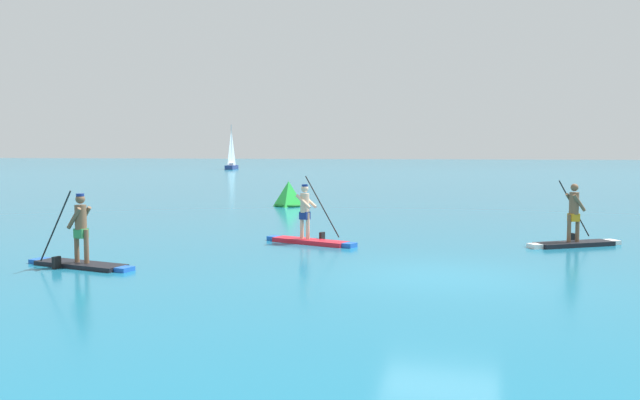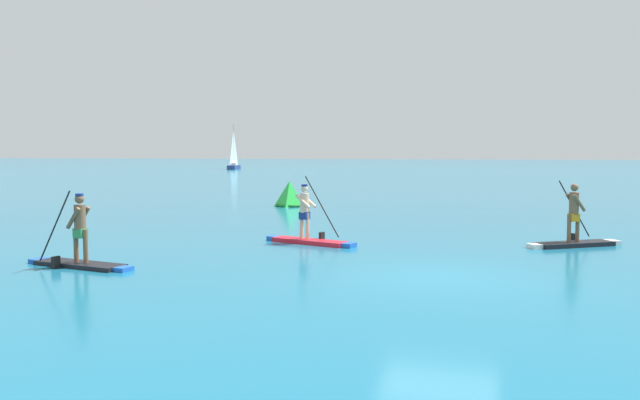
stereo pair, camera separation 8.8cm
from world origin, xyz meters
TOP-DOWN VIEW (x-y plane):
  - ground at (0.00, 0.00)m, footprint 440.00×440.00m
  - paddleboarder_near_left at (-8.09, -1.06)m, footprint 2.93×1.03m
  - paddleboarder_mid_center at (-4.05, 3.92)m, footprint 2.89×1.28m
  - paddleboarder_far_right at (3.26, 5.34)m, footprint 2.64×1.89m
  - race_marker_buoy at (-8.49, 15.80)m, footprint 1.34×1.34m
  - sailboat_left_horizon at (-37.35, 77.05)m, footprint 1.93×4.38m

SIDE VIEW (x-z plane):
  - ground at x=0.00m, z-range 0.00..0.00m
  - paddleboarder_far_right at x=3.26m, z-range -0.55..1.30m
  - paddleboarder_mid_center at x=-4.05m, z-range -0.59..1.35m
  - paddleboarder_near_left at x=-8.09m, z-range -0.52..1.30m
  - race_marker_buoy at x=-8.49m, z-range -0.07..1.16m
  - sailboat_left_horizon at x=-37.35m, z-range -2.38..4.40m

